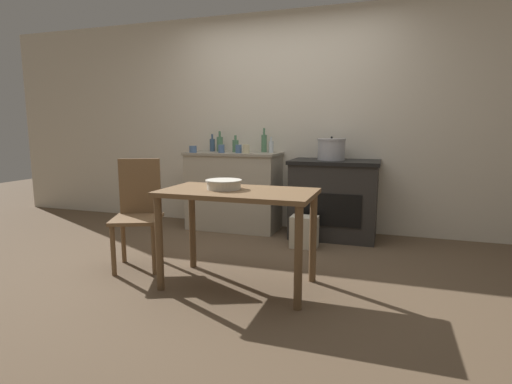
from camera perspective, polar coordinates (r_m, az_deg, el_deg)
name	(u,v)px	position (r m, az deg, el deg)	size (l,w,h in m)	color
ground_plane	(240,267)	(3.56, -2.35, -10.66)	(14.00, 14.00, 0.00)	brown
wall_back	(286,122)	(4.87, 4.30, 9.90)	(8.00, 0.07, 2.55)	beige
counter_cabinet	(234,191)	(4.81, -3.15, 0.21)	(1.10, 0.55, 0.92)	#B2A893
stove	(334,199)	(4.49, 11.06, -0.97)	(0.95, 0.61, 0.86)	#2D2B28
work_table	(238,205)	(3.00, -2.60, -1.91)	(1.15, 0.62, 0.75)	brown
chair	(138,211)	(3.62, -16.45, -2.56)	(0.52, 0.52, 0.94)	brown
flour_sack	(304,232)	(4.11, 6.90, -5.67)	(0.27, 0.19, 0.32)	beige
stock_pot	(331,149)	(4.44, 10.71, 6.02)	(0.31, 0.31, 0.26)	#A8A8AD
mixing_bowl_large	(224,184)	(3.03, -4.62, 1.17)	(0.28, 0.28, 0.07)	silver
bottle_far_left	(236,146)	(4.79, -2.94, 6.62)	(0.07, 0.07, 0.20)	#517F5B
bottle_left	(212,145)	(5.01, -6.26, 6.74)	(0.06, 0.06, 0.21)	#3D5675
bottle_mid_left	(264,143)	(4.79, 1.16, 7.03)	(0.07, 0.07, 0.29)	#517F5B
bottle_center_left	(220,144)	(4.95, -5.18, 6.89)	(0.07, 0.07, 0.25)	#517F5B
bottle_center	(271,146)	(4.71, 2.18, 6.51)	(0.06, 0.06, 0.18)	silver
cup_center_right	(238,149)	(4.62, -2.52, 6.17)	(0.07, 0.07, 0.10)	#4C6B99
cup_mid_right	(193,149)	(4.77, -8.99, 6.06)	(0.09, 0.09, 0.08)	#4C6B99
cup_right	(221,149)	(4.68, -4.98, 6.18)	(0.07, 0.07, 0.09)	#4C6B99
cup_far_right	(246,149)	(4.54, -1.42, 6.16)	(0.08, 0.08, 0.10)	beige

